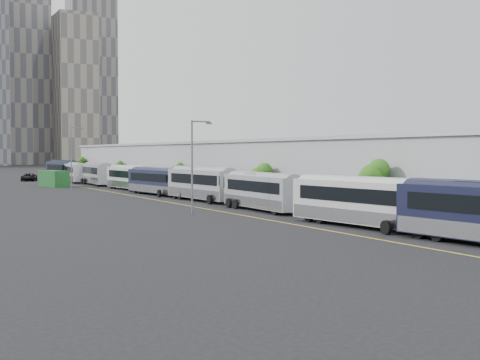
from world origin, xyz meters
TOP-DOWN VIEW (x-y plane):
  - sidewalk at (9.00, 55.00)m, footprint 10.00×170.00m
  - lane_line at (-1.50, 55.00)m, footprint 0.12×160.00m
  - depot at (12.99, 55.00)m, footprint 12.45×160.40m
  - bus_2 at (1.95, 31.98)m, footprint 3.83×13.11m
  - bus_3 at (2.46, 47.70)m, footprint 3.02×12.65m
  - bus_4 at (2.75, 62.35)m, footprint 3.29×13.60m
  - bus_5 at (2.01, 75.68)m, footprint 3.76×12.57m
  - bus_6 at (2.58, 88.77)m, footprint 3.16×12.73m
  - bus_7 at (2.45, 105.82)m, footprint 3.48×13.68m
  - bus_8 at (1.79, 118.46)m, footprint 3.89×13.03m
  - bus_9 at (2.22, 131.35)m, footprint 3.97×14.12m
  - tree_1 at (5.44, 34.72)m, footprint 2.49×2.49m
  - tree_2 at (5.57, 53.63)m, footprint 2.45×2.45m
  - tree_3 at (6.01, 77.97)m, footprint 1.57×1.57m
  - tree_4 at (6.02, 105.27)m, footprint 1.56×1.56m
  - tree_5 at (5.86, 130.77)m, footprint 1.88×1.88m
  - street_lamp_near at (-4.79, 47.60)m, footprint 2.04×0.22m
  - street_lamp_far at (-4.27, 95.75)m, footprint 2.04×0.22m
  - shipping_container at (-5.58, 103.30)m, footprint 3.85×7.26m
  - suv at (-4.96, 129.03)m, footprint 4.24×6.12m

SIDE VIEW (x-z plane):
  - lane_line at x=-1.50m, z-range 0.00..0.02m
  - sidewalk at x=9.00m, z-range 0.00..0.12m
  - suv at x=-4.96m, z-range 0.00..1.55m
  - shipping_container at x=-5.58m, z-range 0.00..2.69m
  - bus_5 at x=2.01m, z-range -0.28..3.34m
  - bus_3 at x=2.46m, z-range -0.29..3.39m
  - bus_6 at x=2.58m, z-range -0.29..3.40m
  - bus_8 at x=1.79m, z-range -0.29..3.46m
  - bus_2 at x=1.95m, z-range -0.29..3.48m
  - bus_4 at x=2.75m, z-range -0.31..3.64m
  - bus_7 at x=2.45m, z-range -0.31..3.65m
  - bus_9 at x=2.22m, z-range -0.32..3.76m
  - tree_4 at x=6.02m, z-range 1.09..4.91m
  - tree_3 at x=6.01m, z-range 1.12..5.00m
  - tree_2 at x=5.57m, z-range 0.96..5.35m
  - depot at x=12.99m, z-range -0.09..7.11m
  - tree_5 at x=5.86m, z-range 1.28..5.77m
  - tree_1 at x=5.44m, z-range 1.23..6.22m
  - street_lamp_near at x=-4.79m, z-range 0.68..9.26m
  - street_lamp_far at x=-4.27m, z-range 0.70..10.35m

